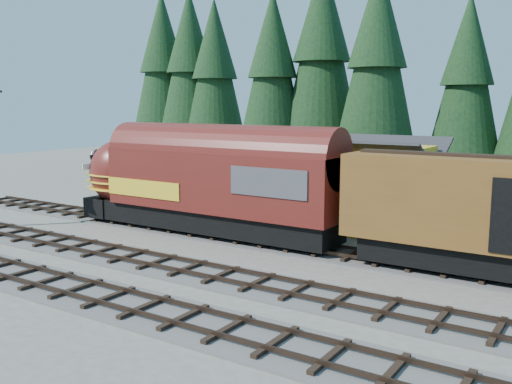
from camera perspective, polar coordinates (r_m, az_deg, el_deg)
The scene contains 11 objects.
ground at distance 26.27m, azimuth -2.98°, elevation -7.07°, with size 120.00×120.00×0.00m, color #6B665B.
track_siding at distance 25.87m, azimuth 21.04°, elevation -7.78°, with size 68.00×3.20×0.33m.
track_main_south at distance 20.32m, azimuth 17.32°, elevation -12.15°, with size 68.00×3.20×0.33m.
track_main_north at distance 16.36m, azimuth 12.75°, elevation -17.27°, with size 68.00×3.20×0.33m.
track_spur at distance 46.32m, azimuth 0.17°, elevation -0.01°, with size 32.00×3.20×0.33m.
depot at distance 34.55m, azimuth 7.31°, elevation 1.74°, with size 12.80×7.00×5.30m.
conifer_backdrop at distance 47.56m, azimuth 19.74°, elevation 12.52°, with size 78.61×22.58×17.50m.
locomotive at distance 31.81m, azimuth -6.04°, elevation 0.65°, with size 17.06×3.39×4.64m.
caboose at distance 43.52m, azimuth 5.67°, elevation 2.51°, with size 9.29×2.69×4.83m.
pickup_truck_a at distance 37.49m, azimuth -6.03°, elevation -0.87°, with size 2.98×6.46×1.80m, color black.
pickup_truck_b at distance 41.09m, azimuth -10.10°, elevation -0.23°, with size 2.27×5.57×1.62m, color #A1A3A8.
Camera 1 is at (14.95, -20.36, 7.21)m, focal length 40.00 mm.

